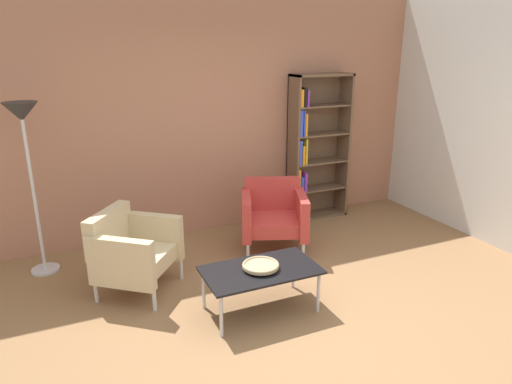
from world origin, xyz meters
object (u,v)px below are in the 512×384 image
at_px(bookshelf_tall, 313,149).
at_px(floor_lamp_torchiere, 24,133).
at_px(coffee_table_low, 261,272).
at_px(armchair_corner_red, 273,214).
at_px(decorative_bowl, 261,265).
at_px(armchair_near_window, 132,250).

xyz_separation_m(bookshelf_tall, floor_lamp_torchiere, (-3.35, -0.27, 0.51)).
relative_size(coffee_table_low, armchair_corner_red, 1.11).
height_order(decorative_bowl, floor_lamp_torchiere, floor_lamp_torchiere).
xyz_separation_m(coffee_table_low, armchair_near_window, (-0.96, 0.82, 0.05)).
bearing_deg(floor_lamp_torchiere, coffee_table_low, -42.26).
xyz_separation_m(armchair_corner_red, floor_lamp_torchiere, (-2.42, 0.45, 1.03)).
xyz_separation_m(bookshelf_tall, armchair_near_window, (-2.56, -1.03, -0.52)).
height_order(bookshelf_tall, armchair_corner_red, bookshelf_tall).
height_order(bookshelf_tall, coffee_table_low, bookshelf_tall).
distance_m(bookshelf_tall, decorative_bowl, 2.50).
distance_m(coffee_table_low, floor_lamp_torchiere, 2.59).
bearing_deg(decorative_bowl, bookshelf_tall, 49.16).
height_order(decorative_bowl, armchair_corner_red, armchair_corner_red).
distance_m(coffee_table_low, armchair_corner_red, 1.32).
bearing_deg(armchair_near_window, coffee_table_low, -92.61).
bearing_deg(floor_lamp_torchiere, armchair_near_window, -44.06).
xyz_separation_m(decorative_bowl, armchair_near_window, (-0.96, 0.82, -0.02)).
height_order(bookshelf_tall, floor_lamp_torchiere, bookshelf_tall).
bearing_deg(coffee_table_low, armchair_near_window, 139.31).
bearing_deg(armchair_corner_red, bookshelf_tall, 59.46).
relative_size(decorative_bowl, armchair_near_window, 0.34).
bearing_deg(coffee_table_low, floor_lamp_torchiere, 137.74).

